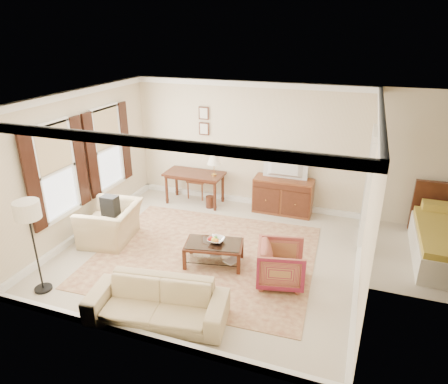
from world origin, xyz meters
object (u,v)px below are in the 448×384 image
Objects in this scene: striped_armchair at (281,262)px; tv at (285,159)px; coffee_table at (214,248)px; club_armchair at (110,217)px; sofa at (157,297)px; sideboard at (283,196)px; writing_desk at (194,177)px.

tv is at bearing -1.02° from striped_armchair.
coffee_table is 2.27m from club_armchair.
tv is 2.91m from striped_armchair.
coffee_table is 1.68m from sofa.
club_armchair is (-2.97, -2.43, 0.09)m from sideboard.
writing_desk is 1.47× the size of tv.
writing_desk is 2.81m from coffee_table.
sideboard reaches higher than striped_armchair.
coffee_table is (-0.71, -2.55, -0.97)m from tv.
coffee_table is 1.27m from striped_armchair.
sideboard is at bearing 120.51° from club_armchair.
striped_armchair is at bearing 101.23° from tv.
writing_desk is 1.22× the size of club_armchair.
striped_armchair is (2.67, -2.57, -0.26)m from writing_desk.
sideboard reaches higher than sofa.
writing_desk is 4.25m from sofa.
tv is at bearing -90.00° from sideboard.
sofa reaches higher than coffee_table.
writing_desk is 1.79× the size of striped_armchair.
tv is (2.13, 0.14, 0.64)m from writing_desk.
sideboard is 1.40× the size of tv.
striped_armchair is at bearing -43.96° from writing_desk.
tv is 4.42m from sofa.
club_armchair is (-2.97, -2.41, -0.80)m from tv.
coffee_table is 0.97× the size of club_armchair.
tv reaches higher than coffee_table.
sofa is (-1.50, -1.50, 0.00)m from striped_armchair.
club_armchair reaches higher than striped_armchair.
sofa reaches higher than striped_armchair.
sideboard is 0.89m from tv.
tv is 2.82m from coffee_table.
sideboard is at bearing 4.41° from writing_desk.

